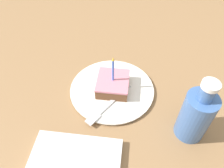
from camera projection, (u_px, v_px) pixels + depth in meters
name	position (u px, v px, depth m)	size (l,w,h in m)	color
ground_plane	(119.00, 98.00, 0.73)	(2.40, 2.40, 0.04)	olive
plate	(112.00, 89.00, 0.72)	(0.27, 0.27, 0.01)	white
cake_slice	(113.00, 84.00, 0.70)	(0.11, 0.10, 0.13)	brown
fork	(107.00, 106.00, 0.66)	(0.17, 0.12, 0.00)	silver
bottle	(196.00, 115.00, 0.56)	(0.08, 0.08, 0.20)	#3F66A5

